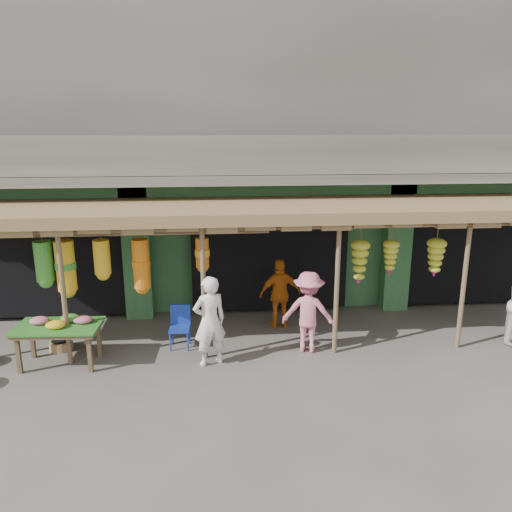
{
  "coord_description": "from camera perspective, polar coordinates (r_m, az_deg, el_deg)",
  "views": [
    {
      "loc": [
        -1.34,
        -8.95,
        4.3
      ],
      "look_at": [
        -0.42,
        1.0,
        1.67
      ],
      "focal_mm": 35.0,
      "sensor_mm": 36.0,
      "label": 1
    }
  ],
  "objects": [
    {
      "name": "flower_table",
      "position": [
        9.85,
        -21.54,
        -7.58
      ],
      "size": [
        1.56,
        0.97,
        0.91
      ],
      "rotation": [
        0.0,
        0.0,
        -0.05
      ],
      "color": "brown",
      "rests_on": "ground"
    },
    {
      "name": "building",
      "position": [
        13.91,
        0.26,
        10.93
      ],
      "size": [
        16.4,
        6.8,
        7.0
      ],
      "color": "gray",
      "rests_on": "ground"
    },
    {
      "name": "person_vendor",
      "position": [
        10.8,
        2.78,
        -4.34
      ],
      "size": [
        0.94,
        0.47,
        1.54
      ],
      "primitive_type": "imported",
      "rotation": [
        0.0,
        0.0,
        3.25
      ],
      "color": "#C65F12",
      "rests_on": "ground"
    },
    {
      "name": "basket_left",
      "position": [
        10.71,
        -21.37,
        -9.44
      ],
      "size": [
        0.54,
        0.54,
        0.19
      ],
      "primitive_type": "cylinder",
      "rotation": [
        0.0,
        0.0,
        0.24
      ],
      "color": "olive",
      "rests_on": "ground"
    },
    {
      "name": "ground",
      "position": [
        10.02,
        2.97,
        -10.67
      ],
      "size": [
        80.0,
        80.0,
        0.0
      ],
      "primitive_type": "plane",
      "color": "#514C47",
      "rests_on": "ground"
    },
    {
      "name": "blue_chair",
      "position": [
        10.12,
        -8.68,
        -7.68
      ],
      "size": [
        0.42,
        0.43,
        0.84
      ],
      "rotation": [
        0.0,
        0.0,
        -0.07
      ],
      "color": "#173398",
      "rests_on": "ground"
    },
    {
      "name": "person_shopper",
      "position": [
        9.73,
        6.01,
        -6.37
      ],
      "size": [
        1.16,
        0.86,
        1.61
      ],
      "primitive_type": "imported",
      "rotation": [
        0.0,
        0.0,
        2.86
      ],
      "color": "#D5708C",
      "rests_on": "ground"
    },
    {
      "name": "awning",
      "position": [
        9.97,
        1.59,
        4.8
      ],
      "size": [
        14.0,
        2.7,
        2.79
      ],
      "color": "brown",
      "rests_on": "ground"
    },
    {
      "name": "person_front",
      "position": [
        9.17,
        -5.31,
        -7.41
      ],
      "size": [
        0.72,
        0.6,
        1.7
      ],
      "primitive_type": "imported",
      "rotation": [
        0.0,
        0.0,
        3.5
      ],
      "color": "white",
      "rests_on": "ground"
    }
  ]
}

